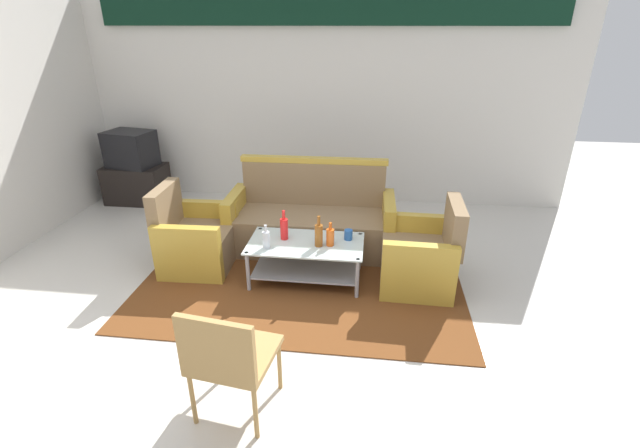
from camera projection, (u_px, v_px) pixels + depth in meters
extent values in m
plane|color=beige|center=(283.00, 324.00, 3.75)|extent=(14.00, 14.00, 0.00)
cube|color=silver|center=(325.00, 98.00, 5.93)|extent=(6.52, 0.12, 2.80)
cube|color=black|center=(324.00, 10.00, 5.41)|extent=(5.76, 0.08, 0.36)
cube|color=brown|center=(303.00, 278.00, 4.42)|extent=(3.09, 2.17, 0.01)
cube|color=#7F6647|center=(311.00, 231.00, 4.91)|extent=(1.61, 0.72, 0.42)
cube|color=#7F6647|center=(314.00, 183.00, 5.01)|extent=(1.60, 0.16, 0.48)
cube|color=#B79333|center=(388.00, 226.00, 4.79)|extent=(0.13, 0.70, 0.62)
cube|color=#B79333|center=(236.00, 220.00, 4.95)|extent=(0.13, 0.70, 0.62)
cube|color=#B79333|center=(314.00, 160.00, 4.90)|extent=(1.64, 0.12, 0.06)
cube|color=#7F6647|center=(200.00, 247.00, 4.59)|extent=(0.68, 0.62, 0.40)
cube|color=#7F6647|center=(165.00, 208.00, 4.43)|extent=(0.14, 0.60, 0.45)
cube|color=#B79333|center=(209.00, 226.00, 4.85)|extent=(0.66, 0.12, 0.58)
cube|color=#B79333|center=(188.00, 254.00, 4.25)|extent=(0.66, 0.12, 0.58)
cube|color=#7F6647|center=(416.00, 264.00, 4.25)|extent=(0.67, 0.62, 0.40)
cube|color=#7F6647|center=(455.00, 226.00, 4.04)|extent=(0.13, 0.60, 0.45)
cube|color=#B79333|center=(419.00, 274.00, 3.92)|extent=(0.66, 0.12, 0.58)
cube|color=#B79333|center=(415.00, 241.00, 4.51)|extent=(0.66, 0.12, 0.58)
cube|color=silver|center=(306.00, 243.00, 4.23)|extent=(1.10, 0.60, 0.02)
cube|color=#9E9EA5|center=(306.00, 268.00, 4.35)|extent=(1.00, 0.52, 0.02)
cylinder|color=#9E9EA5|center=(261.00, 246.00, 4.61)|extent=(0.04, 0.04, 0.40)
cylinder|color=#9E9EA5|center=(360.00, 252.00, 4.49)|extent=(0.04, 0.04, 0.40)
cylinder|color=#9E9EA5|center=(248.00, 271.00, 4.14)|extent=(0.04, 0.04, 0.40)
cylinder|color=#9E9EA5|center=(357.00, 278.00, 4.02)|extent=(0.04, 0.04, 0.40)
cylinder|color=silver|center=(266.00, 240.00, 4.11)|extent=(0.07, 0.07, 0.16)
cylinder|color=silver|center=(266.00, 229.00, 4.06)|extent=(0.03, 0.03, 0.07)
cylinder|color=#D85919|center=(330.00, 237.00, 4.15)|extent=(0.08, 0.08, 0.16)
cylinder|color=#D85919|center=(330.00, 226.00, 4.11)|extent=(0.03, 0.03, 0.07)
cylinder|color=brown|center=(319.00, 236.00, 4.13)|extent=(0.08, 0.08, 0.21)
cylinder|color=brown|center=(319.00, 221.00, 4.07)|extent=(0.03, 0.03, 0.09)
cylinder|color=red|center=(284.00, 229.00, 4.27)|extent=(0.08, 0.08, 0.21)
cylinder|color=red|center=(284.00, 215.00, 4.21)|extent=(0.03, 0.03, 0.09)
cylinder|color=#2659A5|center=(348.00, 235.00, 4.28)|extent=(0.08, 0.08, 0.10)
cube|color=black|center=(137.00, 184.00, 6.23)|extent=(0.80, 0.50, 0.52)
cube|color=black|center=(131.00, 149.00, 6.03)|extent=(0.67, 0.54, 0.48)
cube|color=black|center=(141.00, 145.00, 6.22)|extent=(0.50, 0.10, 0.36)
cube|color=#AD844C|center=(235.00, 355.00, 2.79)|extent=(0.54, 0.54, 0.04)
cube|color=#AD844C|center=(216.00, 350.00, 2.51)|extent=(0.48, 0.11, 0.40)
cylinder|color=#AD844C|center=(223.00, 353.00, 3.11)|extent=(0.03, 0.03, 0.42)
cylinder|color=#AD844C|center=(279.00, 364.00, 3.01)|extent=(0.03, 0.03, 0.42)
cylinder|color=#AD844C|center=(192.00, 398.00, 2.74)|extent=(0.03, 0.03, 0.42)
cylinder|color=#AD844C|center=(255.00, 412.00, 2.64)|extent=(0.03, 0.03, 0.42)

